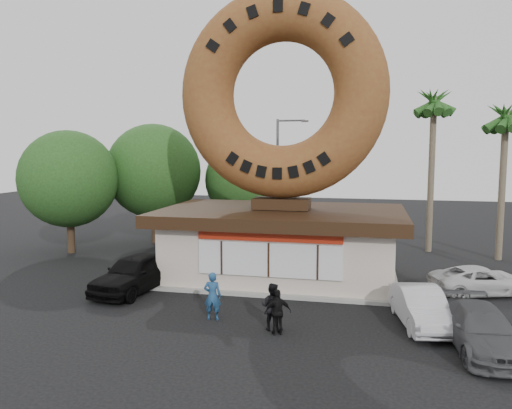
{
  "coord_description": "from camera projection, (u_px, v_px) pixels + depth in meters",
  "views": [
    {
      "loc": [
        3.87,
        -16.7,
        6.1
      ],
      "look_at": [
        -0.77,
        4.0,
        3.7
      ],
      "focal_mm": 35.0,
      "sensor_mm": 36.0,
      "label": 1
    }
  ],
  "objects": [
    {
      "name": "street_lamp",
      "position": [
        280.0,
        173.0,
        33.13
      ],
      "size": [
        2.11,
        0.2,
        8.0
      ],
      "color": "#59595E",
      "rests_on": "ground"
    },
    {
      "name": "person_left",
      "position": [
        213.0,
        296.0,
        17.75
      ],
      "size": [
        0.67,
        0.47,
        1.73
      ],
      "primitive_type": "imported",
      "rotation": [
        0.0,
        0.0,
        3.24
      ],
      "color": "navy",
      "rests_on": "ground"
    },
    {
      "name": "car_grey",
      "position": [
        482.0,
        329.0,
        15.09
      ],
      "size": [
        2.19,
        4.56,
        1.28
      ],
      "primitive_type": "imported",
      "rotation": [
        0.0,
        0.0,
        0.09
      ],
      "color": "#525357",
      "rests_on": "ground"
    },
    {
      "name": "donut_shop",
      "position": [
        281.0,
        241.0,
        23.32
      ],
      "size": [
        11.2,
        7.2,
        3.8
      ],
      "color": "beige",
      "rests_on": "ground"
    },
    {
      "name": "car_white",
      "position": [
        482.0,
        280.0,
        20.89
      ],
      "size": [
        4.59,
        3.15,
        1.17
      ],
      "primitive_type": "imported",
      "rotation": [
        0.0,
        0.0,
        1.89
      ],
      "color": "silver",
      "rests_on": "ground"
    },
    {
      "name": "car_silver",
      "position": [
        421.0,
        307.0,
        17.18
      ],
      "size": [
        2.07,
        4.16,
        1.31
      ],
      "primitive_type": "imported",
      "rotation": [
        0.0,
        0.0,
        0.18
      ],
      "color": "silver",
      "rests_on": "ground"
    },
    {
      "name": "car_black",
      "position": [
        135.0,
        273.0,
        21.29
      ],
      "size": [
        2.56,
        4.94,
        1.61
      ],
      "primitive_type": "imported",
      "rotation": [
        0.0,
        0.0,
        -0.15
      ],
      "color": "black",
      "rests_on": "ground"
    },
    {
      "name": "tree_mid",
      "position": [
        245.0,
        180.0,
        32.68
      ],
      "size": [
        5.2,
        5.2,
        6.63
      ],
      "color": "#473321",
      "rests_on": "ground"
    },
    {
      "name": "ground",
      "position": [
        253.0,
        321.0,
        17.72
      ],
      "size": [
        90.0,
        90.0,
        0.0
      ],
      "primitive_type": "plane",
      "color": "black",
      "rests_on": "ground"
    },
    {
      "name": "tree_west",
      "position": [
        154.0,
        171.0,
        31.87
      ],
      "size": [
        6.0,
        6.0,
        7.65
      ],
      "color": "#473321",
      "rests_on": "ground"
    },
    {
      "name": "palm_far",
      "position": [
        506.0,
        122.0,
        26.61
      ],
      "size": [
        2.6,
        2.6,
        8.75
      ],
      "color": "#726651",
      "rests_on": "ground"
    },
    {
      "name": "person_center",
      "position": [
        272.0,
        307.0,
        16.74
      ],
      "size": [
        0.86,
        0.72,
        1.61
      ],
      "primitive_type": "imported",
      "rotation": [
        0.0,
        0.0,
        3.0
      ],
      "color": "black",
      "rests_on": "ground"
    },
    {
      "name": "tree_far",
      "position": [
        69.0,
        179.0,
        28.79
      ],
      "size": [
        5.6,
        5.6,
        7.14
      ],
      "color": "#473321",
      "rests_on": "ground"
    },
    {
      "name": "person_right",
      "position": [
        278.0,
        312.0,
        16.32
      ],
      "size": [
        0.96,
        0.68,
        1.52
      ],
      "primitive_type": "imported",
      "rotation": [
        0.0,
        0.0,
        3.53
      ],
      "color": "black",
      "rests_on": "ground"
    },
    {
      "name": "palm_near",
      "position": [
        434.0,
        108.0,
        28.72
      ],
      "size": [
        2.6,
        2.6,
        9.75
      ],
      "color": "#726651",
      "rests_on": "ground"
    },
    {
      "name": "giant_donut",
      "position": [
        282.0,
        94.0,
        22.58
      ],
      "size": [
        9.48,
        2.42,
        9.48
      ],
      "primitive_type": "torus",
      "rotation": [
        1.57,
        0.0,
        0.0
      ],
      "color": "brown",
      "rests_on": "donut_shop"
    }
  ]
}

